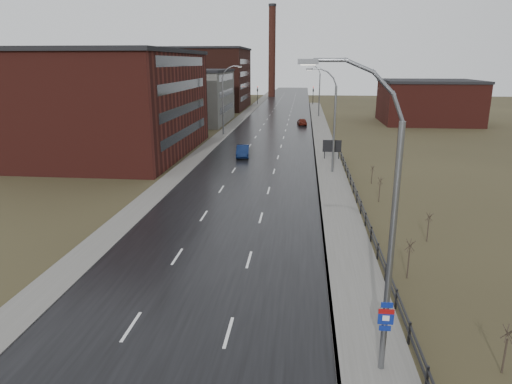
% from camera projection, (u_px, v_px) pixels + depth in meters
% --- Properties ---
extents(road, '(14.00, 300.00, 0.06)m').
position_uv_depth(road, '(270.00, 137.00, 74.61)').
color(road, black).
rests_on(road, ground).
extents(sidewalk_right, '(3.20, 180.00, 0.18)m').
position_uv_depth(sidewalk_right, '(331.00, 174.00, 49.84)').
color(sidewalk_right, '#595651').
rests_on(sidewalk_right, ground).
extents(curb_right, '(0.16, 180.00, 0.18)m').
position_uv_depth(curb_right, '(317.00, 174.00, 49.99)').
color(curb_right, slate).
rests_on(curb_right, ground).
extents(sidewalk_left, '(2.40, 260.00, 0.12)m').
position_uv_depth(sidewalk_left, '(220.00, 136.00, 75.41)').
color(sidewalk_left, '#595651').
rests_on(sidewalk_left, ground).
extents(warehouse_near, '(22.44, 28.56, 13.50)m').
position_uv_depth(warehouse_near, '(104.00, 102.00, 60.49)').
color(warehouse_near, '#471914').
rests_on(warehouse_near, ground).
extents(warehouse_mid, '(16.32, 20.40, 10.50)m').
position_uv_depth(warehouse_mid, '(188.00, 96.00, 92.17)').
color(warehouse_mid, slate).
rests_on(warehouse_mid, ground).
extents(warehouse_far, '(26.52, 24.48, 15.50)m').
position_uv_depth(warehouse_far, '(197.00, 78.00, 120.66)').
color(warehouse_far, '#331611').
rests_on(warehouse_far, ground).
extents(building_right, '(18.36, 16.32, 8.50)m').
position_uv_depth(building_right, '(428.00, 102.00, 91.49)').
color(building_right, '#471914').
rests_on(building_right, ground).
extents(smokestack, '(2.70, 2.70, 30.70)m').
position_uv_depth(smokestack, '(272.00, 51.00, 157.01)').
color(smokestack, '#331611').
rests_on(smokestack, ground).
extents(streetlight_main, '(3.91, 0.29, 12.11)m').
position_uv_depth(streetlight_main, '(384.00, 230.00, 16.64)').
color(streetlight_main, slate).
rests_on(streetlight_main, ground).
extents(streetlight_right_mid, '(3.36, 0.28, 11.35)m').
position_uv_depth(streetlight_right_mid, '(332.00, 121.00, 49.22)').
color(streetlight_right_mid, slate).
rests_on(streetlight_right_mid, ground).
extents(streetlight_left, '(3.36, 0.28, 11.35)m').
position_uv_depth(streetlight_left, '(225.00, 100.00, 75.69)').
color(streetlight_left, slate).
rests_on(streetlight_left, ground).
extents(streetlight_right_far, '(3.36, 0.28, 11.35)m').
position_uv_depth(streetlight_right_far, '(318.00, 90.00, 100.86)').
color(streetlight_right_far, slate).
rests_on(streetlight_right_far, ground).
extents(guardrail, '(0.10, 53.05, 1.10)m').
position_uv_depth(guardrail, '(367.00, 220.00, 33.54)').
color(guardrail, black).
rests_on(guardrail, ground).
extents(shrub_b, '(0.50, 0.52, 2.09)m').
position_uv_depth(shrub_b, '(506.00, 349.00, 17.91)').
color(shrub_b, '#382D23').
rests_on(shrub_b, ground).
extents(shrub_c, '(0.56, 0.59, 2.35)m').
position_uv_depth(shrub_c, '(409.00, 258.00, 25.83)').
color(shrub_c, '#382D23').
rests_on(shrub_c, ground).
extents(shrub_d, '(0.50, 0.52, 2.08)m').
position_uv_depth(shrub_d, '(428.00, 226.00, 31.20)').
color(shrub_d, '#382D23').
rests_on(shrub_d, ground).
extents(shrub_e, '(0.53, 0.56, 2.24)m').
position_uv_depth(shrub_e, '(380.00, 189.00, 40.07)').
color(shrub_e, '#382D23').
rests_on(shrub_e, ground).
extents(shrub_f, '(0.45, 0.47, 1.87)m').
position_uv_depth(shrub_f, '(372.00, 174.00, 46.17)').
color(shrub_f, '#382D23').
rests_on(shrub_f, ground).
extents(billboard, '(2.32, 0.17, 2.57)m').
position_uv_depth(billboard, '(332.00, 147.00, 57.06)').
color(billboard, black).
rests_on(billboard, ground).
extents(traffic_light_left, '(0.58, 2.73, 5.30)m').
position_uv_depth(traffic_light_left, '(258.00, 88.00, 131.52)').
color(traffic_light_left, black).
rests_on(traffic_light_left, ground).
extents(traffic_light_right, '(0.58, 2.73, 5.30)m').
position_uv_depth(traffic_light_right, '(313.00, 89.00, 129.94)').
color(traffic_light_right, black).
rests_on(traffic_light_right, ground).
extents(car_near, '(2.05, 4.73, 1.51)m').
position_uv_depth(car_near, '(243.00, 151.00, 59.14)').
color(car_near, '#0B183B').
rests_on(car_near, ground).
extents(car_far, '(2.12, 4.31, 1.41)m').
position_uv_depth(car_far, '(302.00, 122.00, 88.47)').
color(car_far, '#4E150D').
rests_on(car_far, ground).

